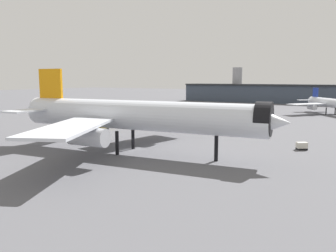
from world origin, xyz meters
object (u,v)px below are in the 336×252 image
Objects in this scene: airliner_near_gate at (135,116)px; baggage_tug_wing at (104,127)px; airliner_far_taxiway at (333,103)px; baggage_cart_trailing at (302,146)px.

airliner_near_gate is 38.69m from baggage_tug_wing.
airliner_near_gate is 118.04m from airliner_far_taxiway.
airliner_far_taxiway is at bearing 67.74° from airliner_near_gate.
baggage_cart_trailing is (32.09, 23.55, -7.58)m from airliner_near_gate.
baggage_tug_wing is 62.56m from baggage_cart_trailing.
baggage_tug_wing is (-60.40, -91.53, -4.52)m from airliner_far_taxiway.
airliner_near_gate is 40.52m from baggage_cart_trailing.
baggage_tug_wing is at bearing 145.43° from baggage_cart_trailing.
airliner_near_gate is 20.41× the size of baggage_tug_wing.
airliner_far_taxiway is 12.54× the size of baggage_tug_wing.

